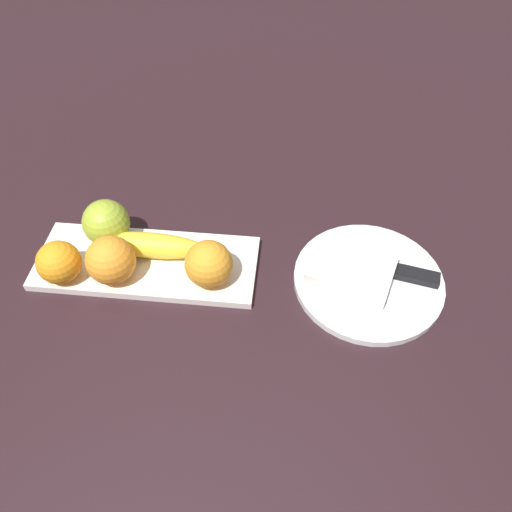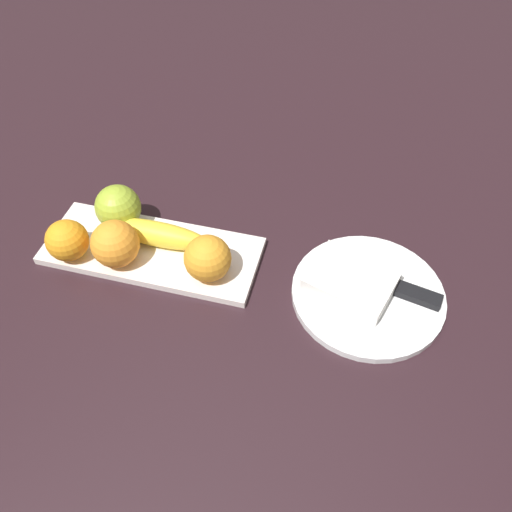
# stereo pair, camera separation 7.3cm
# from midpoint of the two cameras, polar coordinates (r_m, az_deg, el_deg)

# --- Properties ---
(ground_plane) EXTENTS (2.40, 2.40, 0.00)m
(ground_plane) POSITION_cam_midpoint_polar(r_m,az_deg,el_deg) (0.83, -16.87, 0.57)
(ground_plane) COLOR black
(fruit_tray) EXTENTS (0.34, 0.13, 0.01)m
(fruit_tray) POSITION_cam_midpoint_polar(r_m,az_deg,el_deg) (0.79, -15.03, -0.95)
(fruit_tray) COLOR white
(fruit_tray) RESTS_ON ground_plane
(apple) EXTENTS (0.07, 0.07, 0.07)m
(apple) POSITION_cam_midpoint_polar(r_m,az_deg,el_deg) (0.81, -19.38, 3.51)
(apple) COLOR #97B130
(apple) RESTS_ON fruit_tray
(banana) EXTENTS (0.18, 0.04, 0.04)m
(banana) POSITION_cam_midpoint_polar(r_m,az_deg,el_deg) (0.78, -14.72, 1.05)
(banana) COLOR yellow
(banana) RESTS_ON fruit_tray
(orange_near_apple) EXTENTS (0.07, 0.07, 0.07)m
(orange_near_apple) POSITION_cam_midpoint_polar(r_m,az_deg,el_deg) (0.72, -8.38, -1.09)
(orange_near_apple) COLOR orange
(orange_near_apple) RESTS_ON fruit_tray
(orange_near_banana) EXTENTS (0.07, 0.07, 0.07)m
(orange_near_banana) POSITION_cam_midpoint_polar(r_m,az_deg,el_deg) (0.76, -19.30, -0.60)
(orange_near_banana) COLOR orange
(orange_near_banana) RESTS_ON fruit_tray
(orange_center) EXTENTS (0.06, 0.06, 0.06)m
(orange_center) POSITION_cam_midpoint_polar(r_m,az_deg,el_deg) (0.79, -24.28, -0.83)
(orange_center) COLOR orange
(orange_center) RESTS_ON fruit_tray
(dinner_plate) EXTENTS (0.22, 0.22, 0.01)m
(dinner_plate) POSITION_cam_midpoint_polar(r_m,az_deg,el_deg) (0.76, 10.14, -2.94)
(dinner_plate) COLOR white
(dinner_plate) RESTS_ON ground_plane
(folded_napkin) EXTENTS (0.14, 0.12, 0.03)m
(folded_napkin) POSITION_cam_midpoint_polar(r_m,az_deg,el_deg) (0.74, 8.19, -1.82)
(folded_napkin) COLOR white
(folded_napkin) RESTS_ON dinner_plate
(knife) EXTENTS (0.18, 0.06, 0.01)m
(knife) POSITION_cam_midpoint_polar(r_m,az_deg,el_deg) (0.76, 13.45, -1.97)
(knife) COLOR silver
(knife) RESTS_ON dinner_plate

